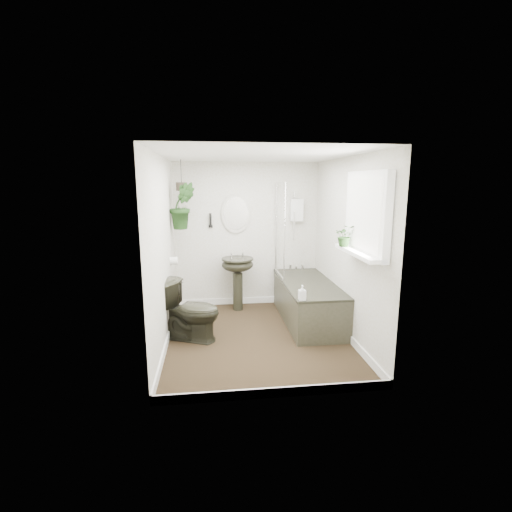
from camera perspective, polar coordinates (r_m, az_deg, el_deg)
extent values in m
cube|color=black|center=(4.95, 0.21, -12.47)|extent=(2.30, 2.80, 0.02)
cube|color=white|center=(4.55, 0.24, 15.40)|extent=(2.30, 2.80, 0.02)
cube|color=white|center=(5.99, -1.46, 3.26)|extent=(2.30, 0.02, 2.30)
cube|color=white|center=(3.25, 3.33, -3.58)|extent=(2.30, 0.02, 2.30)
cube|color=white|center=(4.61, -14.23, 0.52)|extent=(0.02, 2.80, 2.30)
cube|color=white|center=(4.89, 13.85, 1.13)|extent=(0.02, 2.80, 2.30)
cube|color=white|center=(4.93, 0.22, -11.83)|extent=(2.30, 2.80, 0.10)
cube|color=white|center=(6.01, 6.26, 7.06)|extent=(0.20, 0.10, 0.35)
ellipsoid|color=beige|center=(5.90, -3.12, 6.55)|extent=(0.46, 0.03, 0.62)
cylinder|color=black|center=(5.89, -7.01, 5.49)|extent=(0.04, 0.04, 0.22)
cylinder|color=white|center=(5.34, -12.54, -0.72)|extent=(0.11, 0.11, 0.11)
cube|color=white|center=(4.16, 16.66, 6.22)|extent=(0.08, 1.00, 0.90)
cube|color=white|center=(4.18, 15.46, 0.50)|extent=(0.18, 1.00, 0.04)
cube|color=white|center=(4.14, 16.09, 6.23)|extent=(0.01, 0.86, 0.76)
imported|color=black|center=(4.83, -10.02, -8.23)|extent=(0.86, 0.70, 0.77)
imported|color=black|center=(4.42, 13.53, 3.07)|extent=(0.27, 0.25, 0.25)
imported|color=black|center=(5.47, -11.26, 7.57)|extent=(0.42, 0.36, 0.67)
imported|color=black|center=(4.54, 7.12, -5.61)|extent=(0.09, 0.09, 0.18)
cylinder|color=#3B3328|center=(5.46, -11.37, 10.44)|extent=(0.16, 0.16, 0.12)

